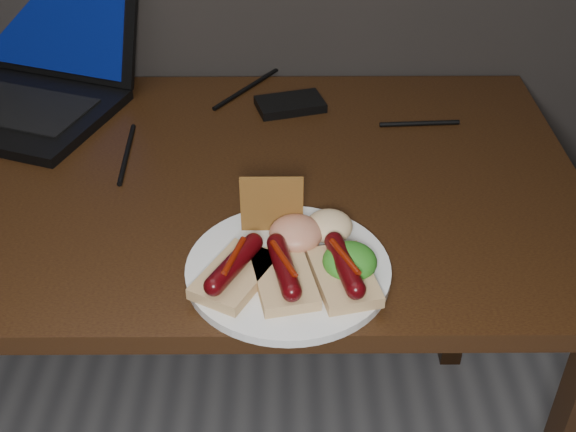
# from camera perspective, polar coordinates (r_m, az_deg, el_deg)

# --- Properties ---
(desk) EXTENTS (1.40, 0.70, 0.75)m
(desk) POSITION_cam_1_polar(r_m,az_deg,el_deg) (1.21, -11.57, -0.31)
(desk) COLOR #341F0D
(desk) RESTS_ON ground
(laptop) EXTENTS (0.51, 0.46, 0.25)m
(laptop) POSITION_cam_1_polar(r_m,az_deg,el_deg) (1.43, -21.03, 10.65)
(laptop) COLOR black
(laptop) RESTS_ON desk
(hard_drive) EXTENTS (0.13, 0.10, 0.02)m
(hard_drive) POSITION_cam_1_polar(r_m,az_deg,el_deg) (1.32, 0.17, 8.82)
(hard_drive) COLOR black
(hard_drive) RESTS_ON desk
(desk_cables) EXTENTS (1.07, 0.43, 0.01)m
(desk_cables) POSITION_cam_1_polar(r_m,az_deg,el_deg) (1.29, -11.14, 7.17)
(desk_cables) COLOR black
(desk_cables) RESTS_ON desk
(plate) EXTENTS (0.28, 0.28, 0.01)m
(plate) POSITION_cam_1_polar(r_m,az_deg,el_deg) (0.94, 0.01, -4.21)
(plate) COLOR silver
(plate) RESTS_ON desk
(bread_sausage_left) EXTENTS (0.12, 0.13, 0.04)m
(bread_sausage_left) POSITION_cam_1_polar(r_m,az_deg,el_deg) (0.91, -4.23, -4.32)
(bread_sausage_left) COLOR tan
(bread_sausage_left) RESTS_ON plate
(bread_sausage_center) EXTENTS (0.09, 0.13, 0.04)m
(bread_sausage_center) POSITION_cam_1_polar(r_m,az_deg,el_deg) (0.90, -0.34, -4.56)
(bread_sausage_center) COLOR tan
(bread_sausage_center) RESTS_ON plate
(bread_sausage_right) EXTENTS (0.09, 0.13, 0.04)m
(bread_sausage_right) POSITION_cam_1_polar(r_m,az_deg,el_deg) (0.91, 4.45, -4.39)
(bread_sausage_right) COLOR tan
(bread_sausage_right) RESTS_ON plate
(crispbread) EXTENTS (0.08, 0.01, 0.08)m
(crispbread) POSITION_cam_1_polar(r_m,az_deg,el_deg) (0.97, -1.29, 0.94)
(crispbread) COLOR #986429
(crispbread) RESTS_ON plate
(salad_greens) EXTENTS (0.07, 0.07, 0.04)m
(salad_greens) POSITION_cam_1_polar(r_m,az_deg,el_deg) (0.92, 4.90, -3.59)
(salad_greens) COLOR #1E5D12
(salad_greens) RESTS_ON plate
(salsa_mound) EXTENTS (0.07, 0.07, 0.04)m
(salsa_mound) POSITION_cam_1_polar(r_m,az_deg,el_deg) (0.96, 0.62, -1.39)
(salsa_mound) COLOR #A71910
(salsa_mound) RESTS_ON plate
(coleslaw_mound) EXTENTS (0.06, 0.06, 0.04)m
(coleslaw_mound) POSITION_cam_1_polar(r_m,az_deg,el_deg) (0.98, 3.28, -0.79)
(coleslaw_mound) COLOR beige
(coleslaw_mound) RESTS_ON plate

